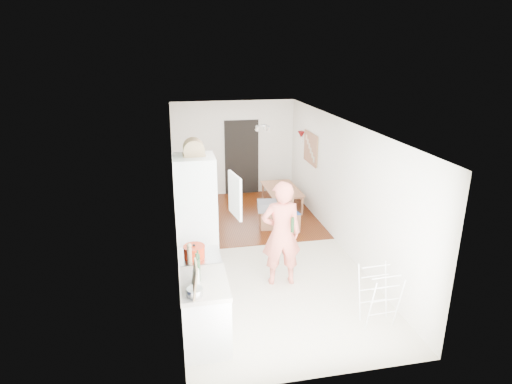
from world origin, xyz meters
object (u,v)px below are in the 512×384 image
object	(u,v)px
dining_chair	(289,212)
drying_rack	(379,297)
person	(281,225)
stool	(268,219)
dining_table	(283,199)

from	to	relation	value
dining_chair	drying_rack	size ratio (longest dim) A/B	1.07
dining_chair	person	bearing A→B (deg)	-118.61
stool	dining_table	bearing A→B (deg)	61.53
stool	drying_rack	xyz separation A→B (m)	(0.79, -3.63, 0.20)
person	drying_rack	size ratio (longest dim) A/B	2.49
person	drying_rack	bearing A→B (deg)	132.96
dining_chair	drying_rack	bearing A→B (deg)	-92.94
dining_table	drying_rack	world-z (taller)	drying_rack
drying_rack	dining_table	bearing A→B (deg)	88.87
person	dining_chair	bearing A→B (deg)	-104.54
dining_chair	stool	distance (m)	0.53
person	drying_rack	world-z (taller)	person
dining_table	person	bearing A→B (deg)	164.23
person	drying_rack	xyz separation A→B (m)	(1.08, -1.36, -0.63)
person	stool	bearing A→B (deg)	-92.82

